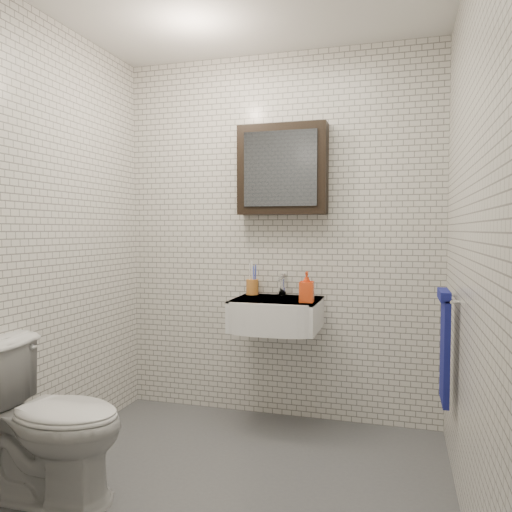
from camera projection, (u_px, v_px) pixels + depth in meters
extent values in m
cube|color=#4D4F55|center=(231.00, 483.00, 2.55)|extent=(2.20, 2.00, 0.01)
cube|color=silver|center=(278.00, 237.00, 3.44)|extent=(2.20, 0.02, 2.50)
cube|color=silver|center=(123.00, 245.00, 1.53)|extent=(2.20, 0.02, 2.50)
cube|color=silver|center=(45.00, 238.00, 2.79)|extent=(0.02, 2.00, 2.50)
cube|color=silver|center=(468.00, 241.00, 2.18)|extent=(0.02, 2.00, 2.50)
cube|color=white|center=(277.00, 314.00, 3.24)|extent=(0.55, 0.45, 0.20)
cylinder|color=silver|center=(277.00, 300.00, 3.26)|extent=(0.31, 0.31, 0.02)
cylinder|color=silver|center=(277.00, 299.00, 3.25)|extent=(0.04, 0.04, 0.01)
cube|color=white|center=(277.00, 300.00, 3.24)|extent=(0.55, 0.45, 0.01)
cylinder|color=silver|center=(283.00, 291.00, 3.39)|extent=(0.06, 0.06, 0.06)
cylinder|color=silver|center=(283.00, 282.00, 3.39)|extent=(0.03, 0.03, 0.08)
cylinder|color=silver|center=(281.00, 279.00, 3.33)|extent=(0.02, 0.12, 0.02)
cube|color=silver|center=(284.00, 274.00, 3.41)|extent=(0.02, 0.09, 0.01)
cube|color=black|center=(283.00, 170.00, 3.34)|extent=(0.60, 0.14, 0.60)
cube|color=#3F444C|center=(280.00, 168.00, 3.27)|extent=(0.49, 0.01, 0.49)
cylinder|color=silver|center=(449.00, 298.00, 2.54)|extent=(0.02, 0.30, 0.02)
cylinder|color=silver|center=(451.00, 295.00, 2.66)|extent=(0.04, 0.02, 0.02)
cylinder|color=silver|center=(456.00, 302.00, 2.41)|extent=(0.04, 0.02, 0.02)
cube|color=navy|center=(445.00, 350.00, 2.56)|extent=(0.03, 0.26, 0.54)
cube|color=navy|center=(444.00, 295.00, 2.55)|extent=(0.05, 0.26, 0.05)
cylinder|color=#BD732F|center=(252.00, 287.00, 3.45)|extent=(0.09, 0.09, 0.11)
cylinder|color=white|center=(250.00, 277.00, 3.44)|extent=(0.02, 0.03, 0.20)
cylinder|color=blue|center=(254.00, 279.00, 3.44)|extent=(0.02, 0.02, 0.18)
cylinder|color=white|center=(252.00, 276.00, 3.46)|extent=(0.02, 0.04, 0.21)
cylinder|color=blue|center=(255.00, 278.00, 3.45)|extent=(0.03, 0.04, 0.19)
imported|color=orange|center=(307.00, 287.00, 3.07)|extent=(0.09, 0.09, 0.19)
imported|color=silver|center=(48.00, 419.00, 2.40)|extent=(0.76, 0.44, 0.77)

